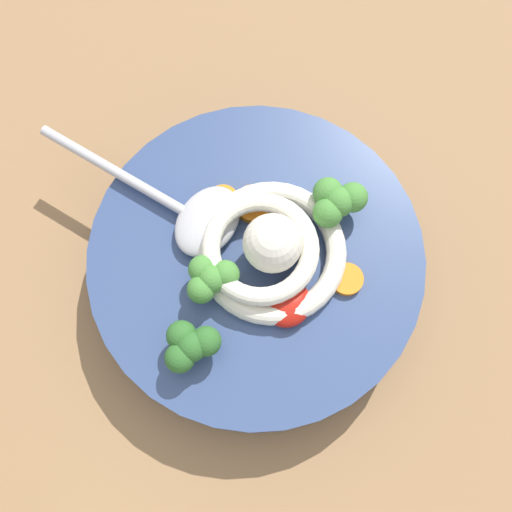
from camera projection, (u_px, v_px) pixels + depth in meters
table_slab at (230, 268)px, 52.77cm from camera, size 95.50×95.50×4.04cm
soup_bowl at (256, 265)px, 48.09cm from camera, size 25.44×25.44×4.94cm
noodle_pile at (269, 249)px, 44.37cm from camera, size 12.15×11.92×4.89cm
soup_spoon at (189, 214)px, 45.91cm from camera, size 7.97×17.47×1.60cm
chili_sauce_dollop at (289, 304)px, 43.94cm from camera, size 3.55×3.19×1.60cm
broccoli_floret_right at (210, 278)px, 43.25cm from camera, size 4.02×3.46×3.18cm
broccoli_floret_front at (337, 201)px, 44.73cm from camera, size 4.40×3.78×3.48cm
broccoli_floret_beside_chili at (190, 345)px, 41.81cm from camera, size 4.17×3.59×3.30cm
carrot_slice_extra_a at (347, 279)px, 44.99cm from camera, size 2.42×2.42×0.57cm
carrot_slice_rear at (223, 200)px, 46.80cm from camera, size 2.32×2.32×0.57cm
carrot_slice_beside_noodles at (253, 204)px, 46.59cm from camera, size 2.93×2.93×0.78cm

